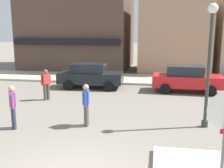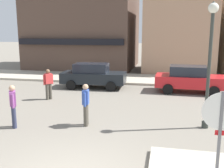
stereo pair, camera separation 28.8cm
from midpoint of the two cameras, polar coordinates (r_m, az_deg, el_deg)
kerb_far at (r=19.57m, az=5.36°, el=1.11°), size 80.00×4.00×0.15m
stop_sign at (r=6.14m, az=23.77°, el=-8.64°), size 0.82×0.08×2.30m
lamp_post at (r=9.95m, az=21.44°, el=7.34°), size 0.36×0.36×4.54m
parked_car_nearest at (r=16.65m, az=-3.63°, el=1.92°), size 4.06×2.00×1.56m
parked_car_second at (r=16.06m, az=17.04°, el=1.10°), size 4.06×1.99×1.56m
pedestrian_crossing_near at (r=9.89m, az=-4.90°, el=-4.25°), size 0.27×0.56×1.61m
pedestrian_crossing_far at (r=10.27m, az=-19.98°, el=-4.32°), size 0.38×0.51×1.61m
pedestrian_kerb_side at (r=14.06m, az=-13.12°, el=0.15°), size 0.42×0.48×1.61m
building_corner_shop at (r=26.69m, az=-5.42°, el=11.89°), size 9.95×9.26×7.64m
building_storefront_left_near at (r=24.25m, az=14.54°, el=10.32°), size 5.97×6.01×6.51m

